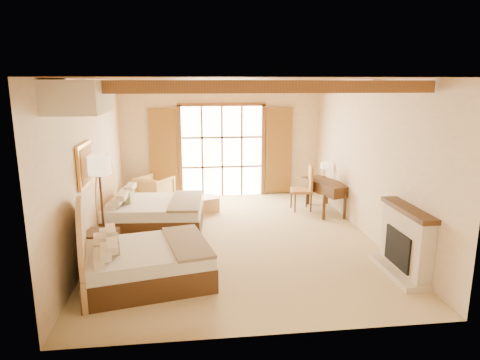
{
  "coord_description": "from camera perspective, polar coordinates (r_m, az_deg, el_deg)",
  "views": [
    {
      "loc": [
        -0.91,
        -8.28,
        3.15
      ],
      "look_at": [
        0.11,
        0.2,
        1.18
      ],
      "focal_mm": 32.0,
      "sensor_mm": 36.0,
      "label": 1
    }
  ],
  "objects": [
    {
      "name": "ceiling",
      "position": [
        8.33,
        -0.61,
        13.32
      ],
      "size": [
        7.0,
        7.0,
        0.0
      ],
      "primitive_type": "plane",
      "rotation": [
        3.14,
        0.0,
        0.0
      ],
      "color": "#B47B40",
      "rests_on": "ground"
    },
    {
      "name": "painting",
      "position": [
        7.87,
        -19.93,
        1.94
      ],
      "size": [
        0.06,
        0.95,
        0.75
      ],
      "color": "gold",
      "rests_on": "wall_left"
    },
    {
      "name": "armchair",
      "position": [
        11.41,
        -11.32,
        -1.36
      ],
      "size": [
        1.12,
        1.13,
        0.75
      ],
      "primitive_type": "imported",
      "rotation": [
        0.0,
        0.0,
        -3.73
      ],
      "color": "tan",
      "rests_on": "floor"
    },
    {
      "name": "bed_far",
      "position": [
        9.47,
        -12.46,
        -4.11
      ],
      "size": [
        2.22,
        1.75,
        1.39
      ],
      "rotation": [
        0.0,
        0.0,
        -0.08
      ],
      "color": "#442714",
      "rests_on": "floor"
    },
    {
      "name": "canopy_valance",
      "position": [
        6.46,
        -20.54,
        10.39
      ],
      "size": [
        0.7,
        1.4,
        0.45
      ],
      "primitive_type": "cube",
      "color": "beige",
      "rests_on": "ceiling"
    },
    {
      "name": "wall_left",
      "position": [
        8.63,
        -19.07,
        1.9
      ],
      "size": [
        0.0,
        7.0,
        7.0
      ],
      "primitive_type": "plane",
      "rotation": [
        1.57,
        0.0,
        1.57
      ],
      "color": "beige",
      "rests_on": "ground"
    },
    {
      "name": "nightstand",
      "position": [
        7.89,
        -18.02,
        -8.75
      ],
      "size": [
        0.61,
        0.61,
        0.63
      ],
      "primitive_type": "cube",
      "rotation": [
        0.0,
        0.0,
        -0.18
      ],
      "color": "#442714",
      "rests_on": "floor"
    },
    {
      "name": "ottoman",
      "position": [
        10.69,
        -4.46,
        -3.2
      ],
      "size": [
        0.63,
        0.63,
        0.36
      ],
      "primitive_type": "cube",
      "rotation": [
        0.0,
        0.0,
        0.35
      ],
      "color": "tan",
      "rests_on": "floor"
    },
    {
      "name": "floor_lamp",
      "position": [
        7.96,
        -18.25,
        1.09
      ],
      "size": [
        0.4,
        0.4,
        1.88
      ],
      "color": "#352419",
      "rests_on": "floor"
    },
    {
      "name": "fireplace",
      "position": [
        7.67,
        21.09,
        -8.07
      ],
      "size": [
        0.46,
        1.4,
        1.16
      ],
      "color": "beige",
      "rests_on": "ground"
    },
    {
      "name": "desk_chair",
      "position": [
        10.81,
        8.29,
        -2.14
      ],
      "size": [
        0.57,
        0.57,
        1.14
      ],
      "rotation": [
        0.0,
        0.0,
        -0.14
      ],
      "color": "#B87239",
      "rests_on": "floor"
    },
    {
      "name": "floor",
      "position": [
        8.91,
        -0.56,
        -7.73
      ],
      "size": [
        7.0,
        7.0,
        0.0
      ],
      "primitive_type": "plane",
      "color": "#CEB887",
      "rests_on": "ground"
    },
    {
      "name": "wall_right",
      "position": [
        9.19,
        16.74,
        2.71
      ],
      "size": [
        0.0,
        7.0,
        7.0
      ],
      "primitive_type": "plane",
      "rotation": [
        1.57,
        0.0,
        -1.57
      ],
      "color": "beige",
      "rests_on": "ground"
    },
    {
      "name": "french_doors",
      "position": [
        11.91,
        -2.41,
        3.78
      ],
      "size": [
        3.95,
        0.08,
        2.6
      ],
      "color": "white",
      "rests_on": "ground"
    },
    {
      "name": "bed_near",
      "position": [
        7.09,
        -13.59,
        -10.29
      ],
      "size": [
        2.26,
        1.86,
        1.3
      ],
      "rotation": [
        0.0,
        0.0,
        0.21
      ],
      "color": "#442714",
      "rests_on": "floor"
    },
    {
      "name": "desk",
      "position": [
        10.79,
        11.36,
        -2.0
      ],
      "size": [
        1.03,
        1.53,
        0.76
      ],
      "rotation": [
        0.0,
        0.0,
        0.33
      ],
      "color": "#442714",
      "rests_on": "floor"
    },
    {
      "name": "wall_back",
      "position": [
        11.92,
        -2.45,
        5.49
      ],
      "size": [
        5.5,
        0.0,
        5.5
      ],
      "primitive_type": "plane",
      "rotation": [
        1.57,
        0.0,
        0.0
      ],
      "color": "beige",
      "rests_on": "ground"
    },
    {
      "name": "ceiling_beams",
      "position": [
        8.33,
        -0.61,
        12.49
      ],
      "size": [
        5.39,
        4.6,
        0.18
      ],
      "primitive_type": null,
      "color": "brown",
      "rests_on": "ceiling"
    },
    {
      "name": "desk_lamp",
      "position": [
        11.14,
        11.19,
        1.83
      ],
      "size": [
        0.19,
        0.19,
        0.37
      ],
      "color": "#352419",
      "rests_on": "desk"
    }
  ]
}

